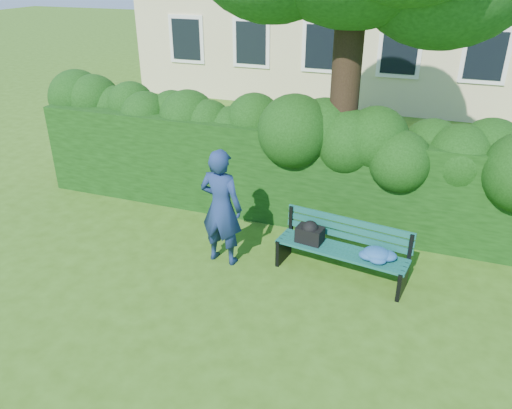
% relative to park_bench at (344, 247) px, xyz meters
% --- Properties ---
extents(ground, '(80.00, 80.00, 0.00)m').
position_rel_park_bench_xyz_m(ground, '(-1.47, -0.52, -0.51)').
color(ground, '#345814').
rests_on(ground, ground).
extents(hedge, '(10.00, 1.00, 1.80)m').
position_rel_park_bench_xyz_m(hedge, '(-1.47, 1.68, 0.39)').
color(hedge, black).
rests_on(hedge, ground).
extents(park_bench, '(2.10, 0.85, 0.89)m').
position_rel_park_bench_xyz_m(park_bench, '(0.00, 0.00, 0.00)').
color(park_bench, '#0E4848').
rests_on(park_bench, ground).
extents(man_reading, '(0.74, 0.52, 1.94)m').
position_rel_park_bench_xyz_m(man_reading, '(-1.94, -0.25, 0.47)').
color(man_reading, navy).
rests_on(man_reading, ground).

